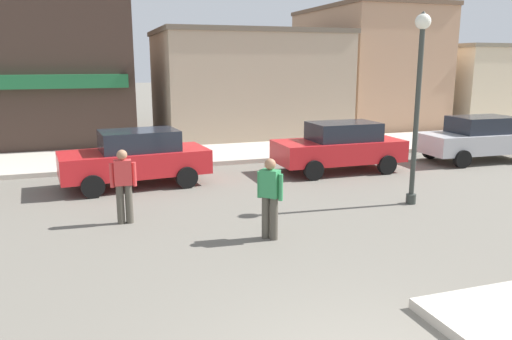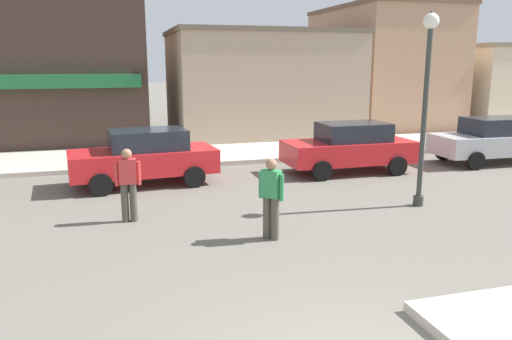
% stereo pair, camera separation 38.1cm
% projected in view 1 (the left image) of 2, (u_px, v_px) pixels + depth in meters
% --- Properties ---
extents(kerb_far, '(80.00, 4.00, 0.15)m').
position_uv_depth(kerb_far, '(171.00, 155.00, 18.11)').
color(kerb_far, beige).
rests_on(kerb_far, ground).
extents(lamp_post, '(0.36, 0.36, 4.54)m').
position_uv_depth(lamp_post, '(419.00, 82.00, 11.64)').
color(lamp_post, '#333833').
rests_on(lamp_post, ground).
extents(parked_car_nearest, '(4.15, 2.18, 1.56)m').
position_uv_depth(parked_car_nearest, '(136.00, 157.00, 13.87)').
color(parked_car_nearest, red).
rests_on(parked_car_nearest, ground).
extents(parked_car_second, '(4.00, 1.88, 1.56)m').
position_uv_depth(parked_car_second, '(340.00, 146.00, 15.67)').
color(parked_car_second, red).
rests_on(parked_car_second, ground).
extents(parked_car_third, '(4.05, 1.98, 1.56)m').
position_uv_depth(parked_car_third, '(478.00, 138.00, 17.31)').
color(parked_car_third, '#B7B7BC').
rests_on(parked_car_third, ground).
extents(pedestrian_crossing_near, '(0.55, 0.24, 1.61)m').
position_uv_depth(pedestrian_crossing_near, '(124.00, 184.00, 10.60)').
color(pedestrian_crossing_near, '#4C473D').
rests_on(pedestrian_crossing_near, ground).
extents(pedestrian_crossing_far, '(0.44, 0.47, 1.61)m').
position_uv_depth(pedestrian_crossing_far, '(270.00, 196.00, 9.66)').
color(pedestrian_crossing_far, '#4C473D').
rests_on(pedestrian_crossing_far, ground).
extents(building_storefront_left_near, '(8.22, 6.17, 4.79)m').
position_uv_depth(building_storefront_left_near, '(247.00, 84.00, 23.16)').
color(building_storefront_left_near, tan).
rests_on(building_storefront_left_near, ground).
extents(building_storefront_left_mid, '(5.40, 8.13, 6.20)m').
position_uv_depth(building_storefront_left_mid, '(365.00, 67.00, 26.90)').
color(building_storefront_left_mid, tan).
rests_on(building_storefront_left_mid, ground).
extents(building_storefront_right_near, '(7.90, 5.28, 4.30)m').
position_uv_depth(building_storefront_right_near, '(495.00, 84.00, 28.03)').
color(building_storefront_right_near, beige).
rests_on(building_storefront_right_near, ground).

